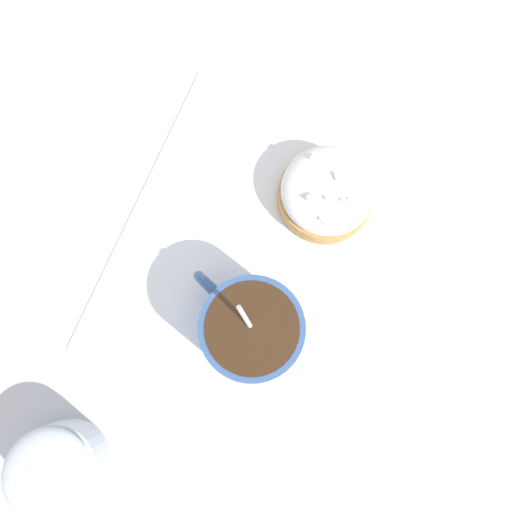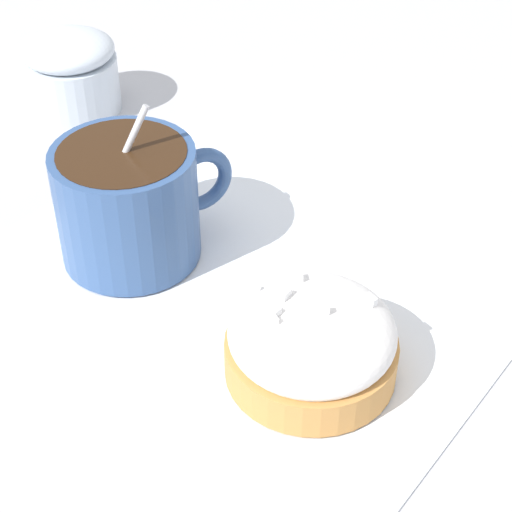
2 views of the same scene
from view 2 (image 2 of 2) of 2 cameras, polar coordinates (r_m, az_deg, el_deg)
ground_plane at (r=0.51m, az=-2.08°, el=-3.09°), size 3.00×3.00×0.00m
paper_napkin at (r=0.51m, az=-2.08°, el=-2.97°), size 0.34×0.33×0.00m
coffee_cup at (r=0.53m, az=-8.47°, el=3.78°), size 0.09×0.11×0.10m
frosted_pastry at (r=0.45m, az=3.73°, el=-5.70°), size 0.09×0.09×0.05m
sugar_bowl at (r=0.70m, az=-12.23°, el=11.90°), size 0.07×0.07×0.06m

